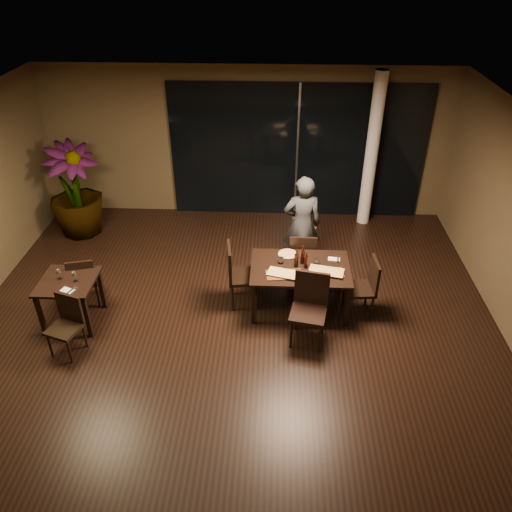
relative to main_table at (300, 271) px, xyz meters
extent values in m
plane|color=black|center=(-1.00, -0.80, -0.68)|extent=(8.00, 8.00, 0.00)
cube|color=brown|center=(-1.00, 3.25, 0.82)|extent=(8.00, 0.10, 3.00)
cube|color=silver|center=(-1.00, -0.80, 2.34)|extent=(8.00, 8.00, 0.04)
cube|color=black|center=(0.00, 3.16, 0.67)|extent=(5.00, 0.06, 2.70)
cylinder|color=white|center=(1.40, 2.85, 0.82)|extent=(0.24, 0.24, 3.00)
cube|color=black|center=(0.00, 0.00, 0.05)|extent=(1.50, 1.00, 0.04)
cube|color=black|center=(-0.69, -0.44, -0.32)|extent=(0.06, 0.06, 0.71)
cube|color=black|center=(0.69, -0.44, -0.32)|extent=(0.06, 0.06, 0.71)
cube|color=black|center=(-0.69, 0.44, -0.32)|extent=(0.06, 0.06, 0.71)
cube|color=black|center=(0.69, 0.44, -0.32)|extent=(0.06, 0.06, 0.71)
cube|color=black|center=(-3.40, -0.50, 0.05)|extent=(0.80, 0.80, 0.04)
cube|color=black|center=(-3.74, -0.84, -0.32)|extent=(0.06, 0.06, 0.71)
cube|color=black|center=(-3.06, -0.84, -0.32)|extent=(0.06, 0.06, 0.71)
cube|color=black|center=(-3.74, -0.16, -0.32)|extent=(0.06, 0.06, 0.71)
cube|color=black|center=(-3.06, -0.16, -0.32)|extent=(0.06, 0.06, 0.71)
cube|color=black|center=(0.06, 0.75, -0.23)|extent=(0.44, 0.44, 0.05)
cylinder|color=black|center=(0.24, 0.93, -0.45)|extent=(0.04, 0.04, 0.45)
cylinder|color=black|center=(-0.12, 0.93, -0.45)|extent=(0.04, 0.04, 0.45)
cylinder|color=black|center=(0.24, 0.57, -0.45)|extent=(0.04, 0.04, 0.45)
cylinder|color=black|center=(-0.12, 0.57, -0.45)|extent=(0.04, 0.04, 0.45)
cube|color=black|center=(0.06, 0.55, 0.02)|extent=(0.44, 0.04, 0.50)
cube|color=black|center=(0.10, -0.79, -0.17)|extent=(0.58, 0.58, 0.06)
cylinder|color=black|center=(-0.14, -0.95, -0.42)|extent=(0.04, 0.04, 0.50)
cylinder|color=black|center=(0.26, -1.02, -0.42)|extent=(0.04, 0.04, 0.50)
cylinder|color=black|center=(-0.06, -0.55, -0.42)|extent=(0.04, 0.04, 0.50)
cylinder|color=black|center=(0.33, -0.63, -0.42)|extent=(0.04, 0.04, 0.50)
cube|color=black|center=(0.14, -0.57, 0.10)|extent=(0.49, 0.14, 0.56)
cube|color=black|center=(-0.86, 0.07, -0.18)|extent=(0.55, 0.55, 0.06)
cylinder|color=black|center=(-0.63, -0.10, -0.43)|extent=(0.04, 0.04, 0.50)
cylinder|color=black|center=(-0.69, 0.30, -0.43)|extent=(0.04, 0.04, 0.50)
cylinder|color=black|center=(-1.03, -0.16, -0.43)|extent=(0.04, 0.04, 0.50)
cylinder|color=black|center=(-1.08, 0.24, -0.43)|extent=(0.04, 0.04, 0.50)
cube|color=black|center=(-1.08, 0.04, 0.10)|extent=(0.11, 0.49, 0.55)
cube|color=black|center=(0.90, -0.12, -0.22)|extent=(0.48, 0.48, 0.05)
cylinder|color=black|center=(0.71, 0.05, -0.45)|extent=(0.04, 0.04, 0.45)
cylinder|color=black|center=(0.74, -0.31, -0.45)|extent=(0.04, 0.04, 0.45)
cylinder|color=black|center=(1.07, 0.08, -0.45)|extent=(0.04, 0.04, 0.45)
cylinder|color=black|center=(1.10, -0.28, -0.45)|extent=(0.04, 0.04, 0.45)
cube|color=black|center=(1.10, -0.10, 0.03)|extent=(0.08, 0.44, 0.50)
cube|color=black|center=(-3.36, -0.02, -0.26)|extent=(0.50, 0.50, 0.05)
cylinder|color=black|center=(-3.24, 0.19, -0.47)|extent=(0.03, 0.03, 0.42)
cylinder|color=black|center=(-3.57, 0.10, -0.47)|extent=(0.03, 0.03, 0.42)
cylinder|color=black|center=(-3.16, -0.14, -0.47)|extent=(0.03, 0.03, 0.42)
cylinder|color=black|center=(-3.48, -0.22, -0.47)|extent=(0.03, 0.03, 0.42)
cube|color=black|center=(-3.32, -0.20, -0.03)|extent=(0.40, 0.14, 0.46)
cube|color=black|center=(-3.26, -1.17, -0.26)|extent=(0.52, 0.52, 0.05)
cylinder|color=black|center=(-3.47, -1.27, -0.47)|extent=(0.03, 0.03, 0.42)
cylinder|color=black|center=(-3.15, -1.38, -0.47)|extent=(0.03, 0.03, 0.42)
cylinder|color=black|center=(-3.36, -0.96, -0.47)|extent=(0.03, 0.03, 0.42)
cylinder|color=black|center=(-3.05, -1.07, -0.47)|extent=(0.03, 0.03, 0.42)
cube|color=black|center=(-3.20, -0.99, -0.03)|extent=(0.40, 0.17, 0.46)
imported|color=#2B2E30|center=(0.05, 1.10, 0.19)|extent=(0.62, 0.44, 1.74)
imported|color=#244D19|center=(-4.20, 2.16, 0.23)|extent=(1.39, 1.39, 1.80)
cube|color=#4F2B19|center=(-0.25, -0.22, 0.08)|extent=(0.56, 0.33, 0.01)
cube|color=#4B2F18|center=(0.38, -0.14, 0.08)|extent=(0.52, 0.28, 0.01)
cylinder|color=#A71B12|center=(-0.19, 0.34, 0.08)|extent=(0.29, 0.29, 0.01)
cylinder|color=white|center=(-0.30, 0.10, 0.12)|extent=(0.08, 0.08, 0.10)
cylinder|color=white|center=(0.24, 0.09, 0.12)|extent=(0.08, 0.08, 0.10)
cube|color=white|center=(0.54, -0.14, 0.08)|extent=(0.18, 0.11, 0.01)
cube|color=white|center=(0.52, 0.23, 0.08)|extent=(0.19, 0.12, 0.01)
cube|color=white|center=(-3.30, -0.75, 0.08)|extent=(0.21, 0.17, 0.01)
camera|label=1|loc=(-0.39, -6.25, 4.31)|focal=35.00mm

